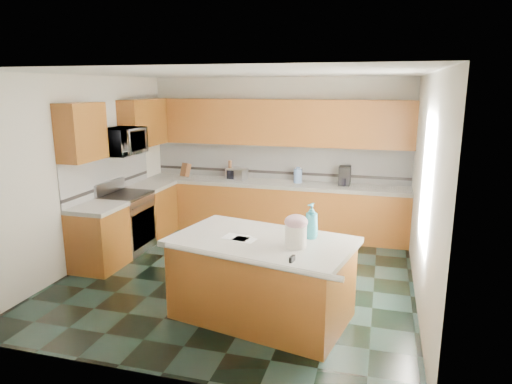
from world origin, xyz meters
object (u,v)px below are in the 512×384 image
(soap_bottle_island, at_px, (311,221))
(toaster_oven, at_px, (237,174))
(island_base, at_px, (262,281))
(island_top, at_px, (262,242))
(coffee_maker, at_px, (345,176))
(knife_block, at_px, (186,170))
(treat_jar, at_px, (296,236))

(soap_bottle_island, height_order, toaster_oven, soap_bottle_island)
(island_base, height_order, island_top, island_top)
(soap_bottle_island, relative_size, coffee_maker, 1.21)
(soap_bottle_island, relative_size, knife_block, 1.58)
(toaster_oven, bearing_deg, soap_bottle_island, -48.21)
(island_base, xyz_separation_m, knife_block, (-2.27, 3.04, 0.61))
(island_base, distance_m, treat_jar, 0.74)
(island_top, distance_m, treat_jar, 0.45)
(island_top, bearing_deg, toaster_oven, 124.69)
(soap_bottle_island, bearing_deg, treat_jar, -84.51)
(treat_jar, relative_size, coffee_maker, 0.72)
(knife_block, height_order, coffee_maker, coffee_maker)
(island_top, xyz_separation_m, soap_bottle_island, (0.51, 0.18, 0.23))
(knife_block, distance_m, coffee_maker, 2.88)
(treat_jar, distance_m, knife_block, 4.15)
(island_top, bearing_deg, island_base, -78.14)
(island_top, height_order, soap_bottle_island, soap_bottle_island)
(island_base, xyz_separation_m, soap_bottle_island, (0.51, 0.18, 0.69))
(island_top, height_order, knife_block, knife_block)
(island_top, relative_size, coffee_maker, 6.02)
(island_base, height_order, toaster_oven, toaster_oven)
(toaster_oven, bearing_deg, island_base, -57.41)
(treat_jar, bearing_deg, toaster_oven, 119.53)
(island_base, relative_size, coffee_maker, 5.71)
(island_top, xyz_separation_m, coffee_maker, (0.62, 3.07, 0.19))
(treat_jar, bearing_deg, knife_block, 131.68)
(coffee_maker, bearing_deg, soap_bottle_island, -91.44)
(toaster_oven, xyz_separation_m, coffee_maker, (1.90, 0.03, 0.06))
(toaster_oven, height_order, coffee_maker, coffee_maker)
(island_top, relative_size, knife_block, 7.89)
(knife_block, bearing_deg, treat_jar, -28.66)
(knife_block, bearing_deg, soap_bottle_island, -24.51)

